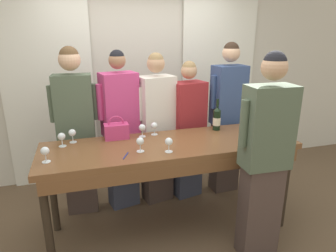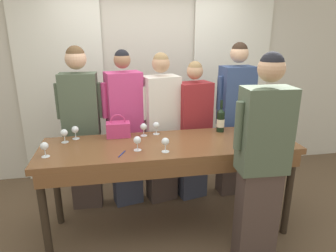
{
  "view_description": "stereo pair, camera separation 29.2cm",
  "coord_description": "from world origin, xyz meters",
  "px_view_note": "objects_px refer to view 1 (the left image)",
  "views": [
    {
      "loc": [
        -0.79,
        -2.6,
        2.0
      ],
      "look_at": [
        0.0,
        0.07,
        1.11
      ],
      "focal_mm": 32.0,
      "sensor_mm": 36.0,
      "label": 1
    },
    {
      "loc": [
        -0.5,
        -2.66,
        2.0
      ],
      "look_at": [
        0.0,
        0.07,
        1.11
      ],
      "focal_mm": 32.0,
      "sensor_mm": 36.0,
      "label": 2
    }
  ],
  "objects_px": {
    "tasting_bar": "(171,153)",
    "guest_pink_top": "(121,131)",
    "wine_glass_center_right": "(72,133)",
    "guest_striped_shirt": "(188,131)",
    "wine_bottle": "(217,119)",
    "guest_navy_coat": "(227,118)",
    "wine_glass_front_right": "(271,135)",
    "wine_glass_center_mid": "(142,128)",
    "wine_glass_back_left": "(62,137)",
    "guest_olive_jacket": "(76,130)",
    "wine_glass_near_host": "(45,152)",
    "wine_glass_back_mid": "(169,142)",
    "handbag": "(116,131)",
    "host_pouring": "(265,158)",
    "guest_cream_sweater": "(157,129)",
    "wine_glass_back_right": "(254,130)",
    "wine_glass_center_left": "(154,126)",
    "wine_glass_front_left": "(140,142)",
    "wine_glass_front_mid": "(270,123)"
  },
  "relations": [
    {
      "from": "handbag",
      "to": "host_pouring",
      "type": "relative_size",
      "value": 0.13
    },
    {
      "from": "wine_glass_back_right",
      "to": "guest_cream_sweater",
      "type": "height_order",
      "value": "guest_cream_sweater"
    },
    {
      "from": "guest_pink_top",
      "to": "wine_glass_center_right",
      "type": "bearing_deg",
      "value": -148.1
    },
    {
      "from": "handbag",
      "to": "wine_glass_center_right",
      "type": "xyz_separation_m",
      "value": [
        -0.42,
        0.01,
        0.01
      ]
    },
    {
      "from": "wine_glass_center_mid",
      "to": "guest_pink_top",
      "type": "bearing_deg",
      "value": 116.86
    },
    {
      "from": "tasting_bar",
      "to": "guest_pink_top",
      "type": "xyz_separation_m",
      "value": [
        -0.4,
        0.63,
        0.06
      ]
    },
    {
      "from": "wine_glass_front_left",
      "to": "wine_glass_near_host",
      "type": "bearing_deg",
      "value": -179.77
    },
    {
      "from": "wine_glass_back_mid",
      "to": "guest_cream_sweater",
      "type": "distance_m",
      "value": 0.83
    },
    {
      "from": "wine_glass_front_left",
      "to": "wine_glass_back_right",
      "type": "distance_m",
      "value": 1.16
    },
    {
      "from": "host_pouring",
      "to": "wine_bottle",
      "type": "bearing_deg",
      "value": 94.38
    },
    {
      "from": "wine_glass_back_left",
      "to": "host_pouring",
      "type": "xyz_separation_m",
      "value": [
        1.66,
        -0.78,
        -0.09
      ]
    },
    {
      "from": "wine_bottle",
      "to": "guest_navy_coat",
      "type": "relative_size",
      "value": 0.18
    },
    {
      "from": "guest_cream_sweater",
      "to": "handbag",
      "type": "bearing_deg",
      "value": -146.89
    },
    {
      "from": "wine_glass_center_right",
      "to": "guest_striped_shirt",
      "type": "xyz_separation_m",
      "value": [
        1.31,
        0.31,
        -0.2
      ]
    },
    {
      "from": "wine_glass_center_mid",
      "to": "wine_glass_back_right",
      "type": "xyz_separation_m",
      "value": [
        1.07,
        -0.38,
        0.0
      ]
    },
    {
      "from": "wine_glass_back_left",
      "to": "guest_pink_top",
      "type": "distance_m",
      "value": 0.73
    },
    {
      "from": "wine_glass_front_right",
      "to": "guest_striped_shirt",
      "type": "xyz_separation_m",
      "value": [
        -0.51,
        0.89,
        -0.2
      ]
    },
    {
      "from": "wine_bottle",
      "to": "guest_navy_coat",
      "type": "height_order",
      "value": "guest_navy_coat"
    },
    {
      "from": "wine_glass_near_host",
      "to": "guest_navy_coat",
      "type": "height_order",
      "value": "guest_navy_coat"
    },
    {
      "from": "wine_glass_front_left",
      "to": "wine_glass_front_right",
      "type": "xyz_separation_m",
      "value": [
        1.23,
        -0.16,
        0.0
      ]
    },
    {
      "from": "wine_glass_back_mid",
      "to": "guest_navy_coat",
      "type": "bearing_deg",
      "value": 39.21
    },
    {
      "from": "guest_pink_top",
      "to": "guest_cream_sweater",
      "type": "xyz_separation_m",
      "value": [
        0.42,
        0.0,
        -0.02
      ]
    },
    {
      "from": "wine_glass_front_right",
      "to": "wine_glass_center_mid",
      "type": "xyz_separation_m",
      "value": [
        -1.14,
        0.55,
        0.0
      ]
    },
    {
      "from": "wine_glass_front_mid",
      "to": "wine_glass_center_mid",
      "type": "bearing_deg",
      "value": 170.84
    },
    {
      "from": "wine_glass_front_mid",
      "to": "guest_olive_jacket",
      "type": "distance_m",
      "value": 2.08
    },
    {
      "from": "wine_glass_front_right",
      "to": "wine_glass_back_mid",
      "type": "bearing_deg",
      "value": 175.14
    },
    {
      "from": "wine_glass_back_mid",
      "to": "guest_navy_coat",
      "type": "relative_size",
      "value": 0.07
    },
    {
      "from": "wine_glass_center_right",
      "to": "host_pouring",
      "type": "height_order",
      "value": "host_pouring"
    },
    {
      "from": "wine_glass_front_left",
      "to": "wine_glass_near_host",
      "type": "height_order",
      "value": "same"
    },
    {
      "from": "wine_glass_front_left",
      "to": "wine_glass_center_mid",
      "type": "bearing_deg",
      "value": 75.83
    },
    {
      "from": "wine_glass_back_left",
      "to": "wine_glass_back_mid",
      "type": "bearing_deg",
      "value": -24.04
    },
    {
      "from": "tasting_bar",
      "to": "wine_glass_near_host",
      "type": "height_order",
      "value": "wine_glass_near_host"
    },
    {
      "from": "tasting_bar",
      "to": "wine_glass_back_mid",
      "type": "xyz_separation_m",
      "value": [
        -0.08,
        -0.19,
        0.19
      ]
    },
    {
      "from": "wine_glass_back_left",
      "to": "guest_olive_jacket",
      "type": "relative_size",
      "value": 0.07
    },
    {
      "from": "wine_bottle",
      "to": "wine_glass_center_left",
      "type": "relative_size",
      "value": 2.57
    },
    {
      "from": "wine_glass_back_left",
      "to": "wine_glass_center_right",
      "type": "bearing_deg",
      "value": 41.85
    },
    {
      "from": "wine_glass_front_mid",
      "to": "wine_glass_back_left",
      "type": "height_order",
      "value": "same"
    },
    {
      "from": "wine_glass_front_right",
      "to": "wine_glass_center_left",
      "type": "height_order",
      "value": "same"
    },
    {
      "from": "wine_glass_front_right",
      "to": "guest_pink_top",
      "type": "xyz_separation_m",
      "value": [
        -1.31,
        0.89,
        -0.13
      ]
    },
    {
      "from": "handbag",
      "to": "guest_olive_jacket",
      "type": "xyz_separation_m",
      "value": [
        -0.39,
        0.32,
        -0.06
      ]
    },
    {
      "from": "wine_glass_center_mid",
      "to": "wine_glass_back_mid",
      "type": "distance_m",
      "value": 0.49
    },
    {
      "from": "wine_glass_front_mid",
      "to": "wine_glass_center_left",
      "type": "height_order",
      "value": "same"
    },
    {
      "from": "handbag",
      "to": "wine_glass_center_left",
      "type": "bearing_deg",
      "value": 0.68
    },
    {
      "from": "tasting_bar",
      "to": "wine_glass_near_host",
      "type": "bearing_deg",
      "value": -174.48
    },
    {
      "from": "guest_pink_top",
      "to": "wine_glass_back_right",
      "type": "bearing_deg",
      "value": -30.2
    },
    {
      "from": "guest_navy_coat",
      "to": "guest_cream_sweater",
      "type": "bearing_deg",
      "value": 180.0
    },
    {
      "from": "wine_glass_back_mid",
      "to": "wine_glass_near_host",
      "type": "bearing_deg",
      "value": 175.74
    },
    {
      "from": "wine_glass_front_right",
      "to": "guest_cream_sweater",
      "type": "relative_size",
      "value": 0.08
    },
    {
      "from": "guest_cream_sweater",
      "to": "guest_navy_coat",
      "type": "relative_size",
      "value": 0.95
    },
    {
      "from": "handbag",
      "to": "wine_glass_back_left",
      "type": "distance_m",
      "value": 0.52
    }
  ]
}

